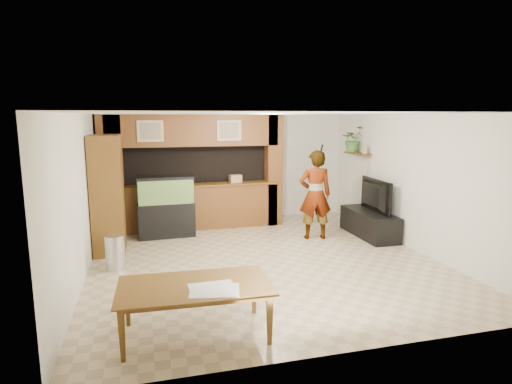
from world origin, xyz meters
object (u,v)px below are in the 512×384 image
object	(u,v)px
aquarium	(166,207)
person	(315,195)
television	(371,195)
dining_table	(196,311)
pantry_cabinet	(107,194)

from	to	relation	value
aquarium	person	xyz separation A→B (m)	(3.03, -0.92, 0.30)
television	dining_table	bearing A→B (deg)	131.28
pantry_cabinet	person	world-z (taller)	pantry_cabinet
pantry_cabinet	dining_table	bearing A→B (deg)	-71.88
dining_table	aquarium	bearing A→B (deg)	93.23
aquarium	television	xyz separation A→B (m)	(4.25, -1.05, 0.25)
aquarium	television	size ratio (longest dim) A/B	1.08
pantry_cabinet	television	size ratio (longest dim) A/B	1.82
aquarium	dining_table	bearing A→B (deg)	-90.86
pantry_cabinet	aquarium	xyz separation A→B (m)	(1.10, 0.76, -0.47)
television	pantry_cabinet	bearing A→B (deg)	89.13
television	dining_table	world-z (taller)	television
person	pantry_cabinet	bearing A→B (deg)	7.69
aquarium	television	bearing A→B (deg)	-15.94
person	aquarium	bearing A→B (deg)	-6.95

